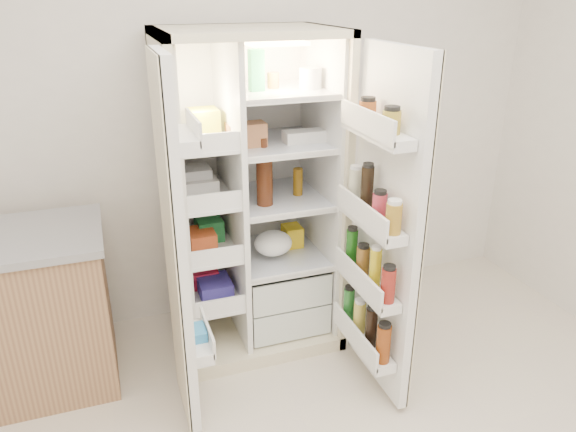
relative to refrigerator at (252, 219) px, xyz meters
name	(u,v)px	position (x,y,z in m)	size (l,w,h in m)	color
wall_back	(234,103)	(0.00, 0.35, 0.61)	(4.00, 0.02, 2.70)	silver
refrigerator	(252,219)	(0.00, 0.00, 0.00)	(0.92, 0.70, 1.80)	beige
freezer_door	(177,253)	(-0.51, -0.60, 0.15)	(0.15, 0.40, 1.72)	white
fridge_door	(383,234)	(0.47, -0.69, 0.13)	(0.17, 0.58, 1.72)	white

